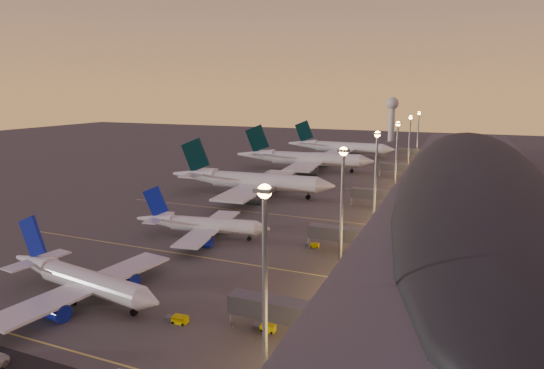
{
  "coord_description": "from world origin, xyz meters",
  "views": [
    {
      "loc": [
        57.08,
        -88.9,
        36.79
      ],
      "look_at": [
        2.0,
        45.0,
        7.0
      ],
      "focal_mm": 30.0,
      "sensor_mm": 36.0,
      "label": 1
    }
  ],
  "objects_px": {
    "airliner_wide_mid": "(303,159)",
    "baggage_tug_a": "(265,328)",
    "airliner_wide_far": "(339,147)",
    "radar_tower": "(392,112)",
    "airliner_narrow_south": "(80,279)",
    "baggage_tug_c": "(313,245)",
    "baggage_tug_b": "(177,319)",
    "airliner_narrow_north": "(202,225)",
    "airliner_wide_near": "(250,181)"
  },
  "relations": [
    {
      "from": "airliner_wide_mid",
      "to": "baggage_tug_a",
      "type": "xyz_separation_m",
      "value": [
        41.42,
        -142.48,
        -4.98
      ]
    },
    {
      "from": "airliner_wide_far",
      "to": "radar_tower",
      "type": "xyz_separation_m",
      "value": [
        16.16,
        92.78,
        16.7
      ]
    },
    {
      "from": "airliner_narrow_south",
      "to": "baggage_tug_c",
      "type": "distance_m",
      "value": 52.33
    },
    {
      "from": "baggage_tug_b",
      "to": "baggage_tug_c",
      "type": "relative_size",
      "value": 1.16
    },
    {
      "from": "airliner_narrow_south",
      "to": "radar_tower",
      "type": "relative_size",
      "value": 1.18
    },
    {
      "from": "airliner_narrow_south",
      "to": "radar_tower",
      "type": "height_order",
      "value": "radar_tower"
    },
    {
      "from": "baggage_tug_c",
      "to": "radar_tower",
      "type": "bearing_deg",
      "value": 91.71
    },
    {
      "from": "baggage_tug_a",
      "to": "baggage_tug_b",
      "type": "distance_m",
      "value": 14.55
    },
    {
      "from": "airliner_narrow_north",
      "to": "baggage_tug_b",
      "type": "bearing_deg",
      "value": -73.55
    },
    {
      "from": "airliner_narrow_north",
      "to": "airliner_wide_mid",
      "type": "xyz_separation_m",
      "value": [
        -8.11,
        105.94,
        2.12
      ]
    },
    {
      "from": "baggage_tug_a",
      "to": "baggage_tug_c",
      "type": "relative_size",
      "value": 1.07
    },
    {
      "from": "baggage_tug_b",
      "to": "baggage_tug_c",
      "type": "bearing_deg",
      "value": 75.5
    },
    {
      "from": "airliner_wide_mid",
      "to": "airliner_wide_far",
      "type": "xyz_separation_m",
      "value": [
        3.91,
        53.8,
        -0.29
      ]
    },
    {
      "from": "airliner_narrow_north",
      "to": "airliner_wide_near",
      "type": "height_order",
      "value": "airliner_wide_near"
    },
    {
      "from": "baggage_tug_b",
      "to": "radar_tower",
      "type": "bearing_deg",
      "value": 89.27
    },
    {
      "from": "radar_tower",
      "to": "baggage_tug_b",
      "type": "relative_size",
      "value": 8.43
    },
    {
      "from": "baggage_tug_a",
      "to": "airliner_narrow_south",
      "type": "bearing_deg",
      "value": -177.84
    },
    {
      "from": "radar_tower",
      "to": "airliner_wide_far",
      "type": "bearing_deg",
      "value": -99.88
    },
    {
      "from": "baggage_tug_b",
      "to": "baggage_tug_a",
      "type": "bearing_deg",
      "value": 9.98
    },
    {
      "from": "airliner_wide_mid",
      "to": "airliner_narrow_north",
      "type": "bearing_deg",
      "value": -90.52
    },
    {
      "from": "airliner_wide_near",
      "to": "airliner_wide_far",
      "type": "relative_size",
      "value": 1.0
    },
    {
      "from": "airliner_wide_far",
      "to": "baggage_tug_b",
      "type": "bearing_deg",
      "value": -81.46
    },
    {
      "from": "radar_tower",
      "to": "baggage_tug_a",
      "type": "distance_m",
      "value": 290.64
    },
    {
      "from": "airliner_wide_far",
      "to": "baggage_tug_b",
      "type": "distance_m",
      "value": 200.74
    },
    {
      "from": "baggage_tug_c",
      "to": "airliner_wide_near",
      "type": "bearing_deg",
      "value": 127.85
    },
    {
      "from": "baggage_tug_a",
      "to": "baggage_tug_c",
      "type": "xyz_separation_m",
      "value": [
        -4.74,
        40.21,
        -0.03
      ]
    },
    {
      "from": "airliner_narrow_north",
      "to": "airliner_wide_far",
      "type": "bearing_deg",
      "value": 82.23
    },
    {
      "from": "airliner_wide_near",
      "to": "baggage_tug_b",
      "type": "relative_size",
      "value": 16.23
    },
    {
      "from": "airliner_narrow_south",
      "to": "airliner_wide_near",
      "type": "height_order",
      "value": "airliner_wide_near"
    },
    {
      "from": "airliner_narrow_south",
      "to": "airliner_wide_far",
      "type": "distance_m",
      "value": 198.38
    },
    {
      "from": "airliner_narrow_north",
      "to": "baggage_tug_a",
      "type": "bearing_deg",
      "value": -56.92
    },
    {
      "from": "airliner_narrow_north",
      "to": "airliner_wide_mid",
      "type": "relative_size",
      "value": 0.55
    },
    {
      "from": "airliner_wide_near",
      "to": "radar_tower",
      "type": "bearing_deg",
      "value": 80.84
    },
    {
      "from": "radar_tower",
      "to": "baggage_tug_a",
      "type": "xyz_separation_m",
      "value": [
        21.35,
        -289.07,
        -21.4
      ]
    },
    {
      "from": "airliner_wide_near",
      "to": "radar_tower",
      "type": "distance_m",
      "value": 205.5
    },
    {
      "from": "radar_tower",
      "to": "baggage_tug_c",
      "type": "distance_m",
      "value": 250.33
    },
    {
      "from": "airliner_wide_far",
      "to": "airliner_wide_mid",
      "type": "bearing_deg",
      "value": -92.28
    },
    {
      "from": "airliner_wide_near",
      "to": "baggage_tug_c",
      "type": "height_order",
      "value": "airliner_wide_near"
    },
    {
      "from": "airliner_wide_far",
      "to": "baggage_tug_c",
      "type": "relative_size",
      "value": 18.89
    },
    {
      "from": "airliner_narrow_south",
      "to": "airliner_wide_far",
      "type": "bearing_deg",
      "value": 98.66
    },
    {
      "from": "airliner_wide_mid",
      "to": "baggage_tug_a",
      "type": "relative_size",
      "value": 18.75
    },
    {
      "from": "radar_tower",
      "to": "airliner_narrow_north",
      "type": "bearing_deg",
      "value": -92.71
    },
    {
      "from": "airliner_wide_mid",
      "to": "baggage_tug_a",
      "type": "height_order",
      "value": "airliner_wide_mid"
    },
    {
      "from": "baggage_tug_a",
      "to": "baggage_tug_b",
      "type": "relative_size",
      "value": 0.92
    },
    {
      "from": "airliner_narrow_north",
      "to": "airliner_wide_near",
      "type": "xyz_separation_m",
      "value": [
        -9.26,
        48.81,
        1.81
      ]
    },
    {
      "from": "baggage_tug_b",
      "to": "airliner_wide_near",
      "type": "bearing_deg",
      "value": 105.65
    },
    {
      "from": "airliner_narrow_south",
      "to": "airliner_narrow_north",
      "type": "distance_m",
      "value": 38.68
    },
    {
      "from": "baggage_tug_a",
      "to": "baggage_tug_c",
      "type": "height_order",
      "value": "baggage_tug_a"
    },
    {
      "from": "airliner_narrow_north",
      "to": "airliner_wide_far",
      "type": "xyz_separation_m",
      "value": [
        -4.2,
        159.74,
        1.83
      ]
    },
    {
      "from": "airliner_narrow_south",
      "to": "airliner_narrow_north",
      "type": "relative_size",
      "value": 1.06
    }
  ]
}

